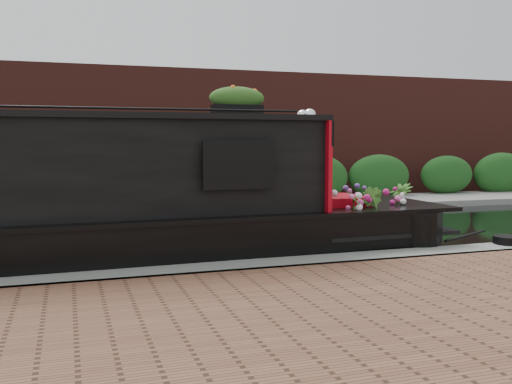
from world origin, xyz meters
name	(u,v)px	position (x,y,z in m)	size (l,w,h in m)	color
ground	(212,240)	(0.00, 0.00, 0.00)	(80.00, 80.00, 0.00)	black
near_bank_coping	(273,281)	(0.00, -3.30, 0.00)	(40.00, 0.60, 0.50)	slate
far_bank_path	(173,213)	(0.00, 4.20, 0.00)	(40.00, 2.40, 0.34)	gray
far_hedge	(167,209)	(0.00, 5.10, 0.00)	(40.00, 1.10, 2.80)	#1C4B19
far_brick_wall	(155,201)	(0.00, 7.20, 0.00)	(40.00, 1.00, 8.00)	#55231D
narrowboat	(19,215)	(-3.17, -1.99, 0.85)	(12.22, 2.42, 2.87)	black
rope_fender	(427,239)	(3.29, -1.99, 0.16)	(0.33, 0.33, 0.35)	olive
coiled_mooring_rope	(507,240)	(3.92, -3.17, 0.31)	(0.42, 0.42, 0.12)	black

